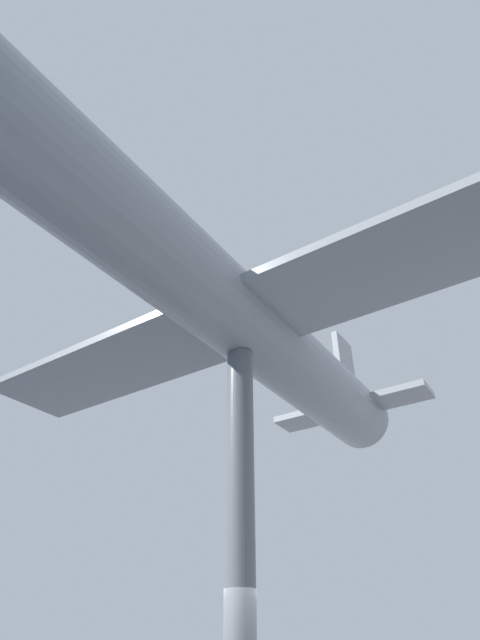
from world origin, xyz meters
name	(u,v)px	position (x,y,z in m)	size (l,w,h in m)	color
support_pylon_central	(240,532)	(0.00, 0.00, 3.32)	(0.50, 0.50, 6.64)	slate
suspended_airplane	(233,313)	(-0.09, 0.25, 7.48)	(14.20, 14.36, 3.29)	#93999E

